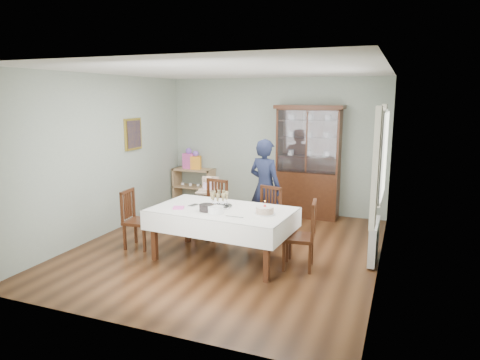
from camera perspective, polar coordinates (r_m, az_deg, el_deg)
The scene contains 25 objects.
floor at distance 6.77m, azimuth -1.69°, elevation -9.09°, with size 5.00×5.00×0.00m, color #593319.
room_shell at distance 6.88m, azimuth -0.04°, elevation 5.82°, with size 5.00×5.00×5.00m.
dining_table at distance 6.22m, azimuth -2.38°, elevation -7.21°, with size 2.08×1.29×0.76m.
china_cabinet at distance 8.38m, azimuth 9.07°, elevation 2.63°, with size 1.30×0.48×2.18m.
sideboard at distance 9.37m, azimuth -6.14°, elevation -0.89°, with size 0.90×0.38×0.80m.
picture_frame at distance 8.18m, azimuth -14.07°, elevation 5.95°, with size 0.04×0.48×0.58m, color gold.
window at distance 6.21m, azimuth 18.63°, elevation 3.23°, with size 0.04×1.02×1.22m, color white.
curtain_left at distance 5.61m, azimuth 17.64°, elevation 1.47°, with size 0.07×0.30×1.55m, color silver.
curtain_right at distance 6.84m, azimuth 18.35°, elevation 3.07°, with size 0.07×0.30×1.55m, color silver.
radiator at distance 6.49m, azimuth 17.42°, elevation -7.73°, with size 0.10×0.80×0.55m, color white.
chair_far_left at distance 7.21m, azimuth -3.80°, elevation -5.45°, with size 0.50×0.50×0.97m.
chair_far_right at distance 6.91m, azimuth 3.35°, elevation -6.31°, with size 0.50×0.50×0.91m.
chair_end_left at distance 6.92m, azimuth -13.37°, elevation -6.58°, with size 0.45×0.45×0.91m.
chair_end_right at distance 6.01m, azimuth 7.96°, elevation -9.02°, with size 0.48×0.48×0.95m.
woman at distance 7.27m, azimuth 3.34°, elevation -0.95°, with size 0.60×0.39×1.64m, color black.
high_chair at distance 7.76m, azimuth -4.17°, elevation -3.64°, with size 0.47×0.47×0.94m.
champagne_tray at distance 6.21m, azimuth -2.74°, elevation -2.95°, with size 0.37×0.37×0.22m.
birthday_cake at distance 5.83m, azimuth 3.33°, elevation -4.08°, with size 0.28×0.28×0.20m.
plate_stack_dark at distance 6.00m, azimuth -4.49°, elevation -3.70°, with size 0.20×0.20×0.10m, color black.
plate_stack_white at distance 5.89m, azimuth -3.25°, elevation -3.99°, with size 0.22×0.22×0.09m, color white.
napkin_stack at distance 6.20m, azimuth -8.21°, elevation -3.67°, with size 0.15×0.15×0.02m, color #ED57B4.
cutlery at distance 6.35m, azimuth -6.49°, elevation -3.30°, with size 0.11×0.17×0.01m, color silver, non-canonical shape.
cake_knife at distance 5.70m, azimuth -0.75°, elevation -4.92°, with size 0.26×0.02×0.01m, color silver.
gift_bag_pink at distance 9.30m, azimuth -6.83°, elevation 2.74°, with size 0.26×0.18×0.45m.
gift_bag_orange at distance 9.22m, azimuth -5.92°, elevation 2.55°, with size 0.24×0.20×0.40m.
Camera 1 is at (2.49, -5.85, 2.34)m, focal length 32.00 mm.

